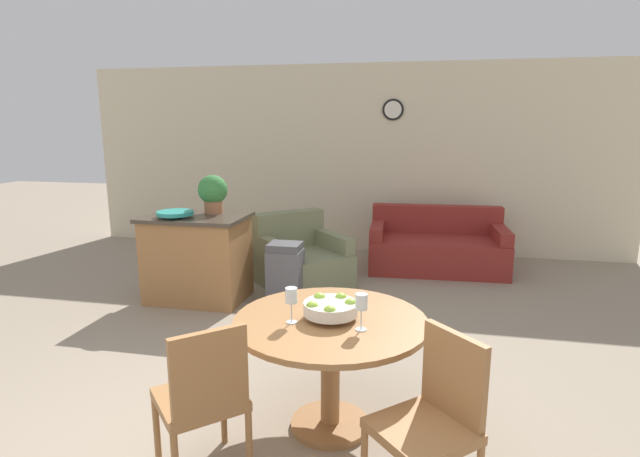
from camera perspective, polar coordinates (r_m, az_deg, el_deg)
wall_back at (r=7.41m, az=3.17°, el=7.93°), size 8.00×0.09×2.70m
dining_table at (r=3.09m, az=1.19°, el=-13.04°), size 1.16×1.16×0.72m
dining_chair_near_left at (r=2.76m, az=-13.17°, el=-18.01°), size 0.59×0.59×0.89m
dining_chair_near_right at (r=2.60m, az=12.87°, el=-20.04°), size 0.59×0.59×0.89m
fruit_bowl at (r=3.00m, az=1.22°, el=-9.03°), size 0.32×0.32×0.13m
wine_glass_left at (r=2.92m, az=-3.30°, el=-7.82°), size 0.07×0.07×0.21m
wine_glass_right at (r=2.82m, az=4.75°, el=-8.53°), size 0.07×0.07×0.21m
kitchen_island at (r=5.48m, az=-13.81°, el=-3.23°), size 1.06×0.73×0.92m
teal_bowl at (r=5.32m, az=-16.24°, el=1.68°), size 0.37×0.37×0.06m
potted_plant at (r=5.44m, az=-12.15°, el=4.09°), size 0.31×0.31×0.41m
trash_bin at (r=5.28m, az=-3.99°, el=-5.12°), size 0.35×0.30×0.65m
couch at (r=6.66m, az=13.19°, el=-2.18°), size 1.75×1.01×0.79m
armchair at (r=5.86m, az=-2.22°, el=-3.75°), size 1.28×1.29×0.83m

